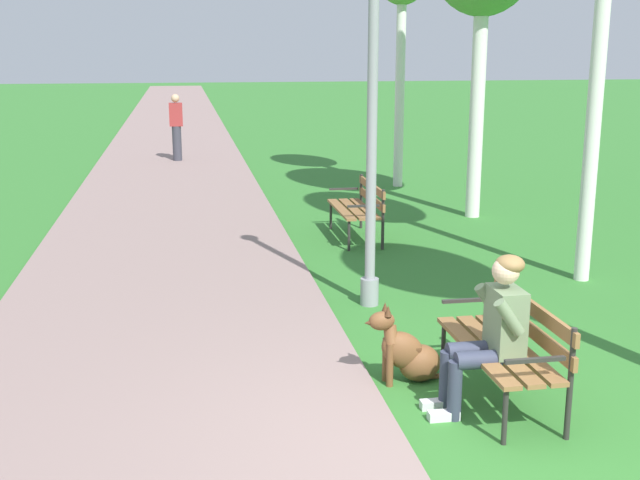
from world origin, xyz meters
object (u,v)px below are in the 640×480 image
(pedestrian_distant, at_px, (176,128))
(dog_brown, at_px, (408,353))
(lamp_post_near, at_px, (372,122))
(park_bench_mid, at_px, (359,205))
(person_seated_on_near_bench, at_px, (492,328))
(park_bench_near, at_px, (509,340))

(pedestrian_distant, bearing_deg, dog_brown, -82.07)
(lamp_post_near, xyz_separation_m, pedestrian_distant, (-2.09, 11.73, -1.16))
(park_bench_mid, xyz_separation_m, pedestrian_distant, (-2.65, 8.66, 0.33))
(dog_brown, xyz_separation_m, pedestrian_distant, (-1.93, 13.82, 0.58))
(dog_brown, bearing_deg, pedestrian_distant, 97.93)
(person_seated_on_near_bench, bearing_deg, lamp_post_near, 96.40)
(lamp_post_near, bearing_deg, person_seated_on_near_bench, -83.60)
(park_bench_near, distance_m, park_bench_mid, 5.66)
(person_seated_on_near_bench, distance_m, pedestrian_distant, 14.66)
(park_bench_near, height_order, pedestrian_distant, pedestrian_distant)
(dog_brown, height_order, lamp_post_near, lamp_post_near)
(lamp_post_near, bearing_deg, pedestrian_distant, 100.08)
(dog_brown, xyz_separation_m, lamp_post_near, (0.16, 2.09, 1.74))
(park_bench_near, xyz_separation_m, pedestrian_distant, (-2.60, 14.32, 0.33))
(park_bench_mid, bearing_deg, pedestrian_distant, 107.00)
(person_seated_on_near_bench, height_order, dog_brown, person_seated_on_near_bench)
(park_bench_mid, bearing_deg, dog_brown, -97.98)
(park_bench_near, bearing_deg, lamp_post_near, 101.23)
(park_bench_near, relative_size, pedestrian_distant, 0.91)
(park_bench_near, relative_size, dog_brown, 1.80)
(dog_brown, bearing_deg, person_seated_on_near_bench, -54.08)
(person_seated_on_near_bench, bearing_deg, park_bench_near, 35.01)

